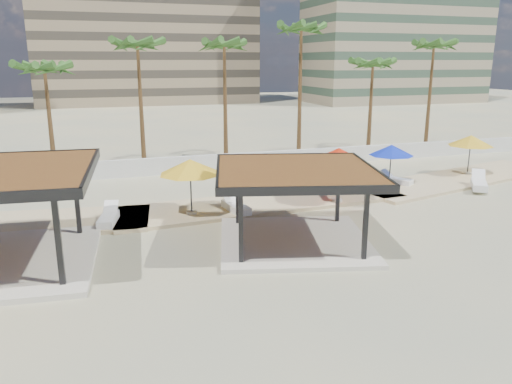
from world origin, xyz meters
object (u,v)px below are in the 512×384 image
(lounger_a, at_px, (108,218))
(lounger_d, at_px, (479,184))
(umbrella_c, at_px, (339,156))
(lounger_c, at_px, (397,180))
(lounger_b, at_px, (236,207))
(pavilion_central, at_px, (295,199))

(lounger_a, bearing_deg, lounger_d, -77.26)
(umbrella_c, bearing_deg, lounger_a, 179.77)
(lounger_d, bearing_deg, lounger_c, 94.12)
(lounger_b, bearing_deg, umbrella_c, -98.87)
(pavilion_central, distance_m, umbrella_c, 6.53)
(umbrella_c, distance_m, lounger_c, 6.45)
(pavilion_central, distance_m, lounger_d, 14.71)
(pavilion_central, bearing_deg, lounger_a, 161.66)
(lounger_a, height_order, lounger_b, lounger_b)
(umbrella_c, distance_m, lounger_b, 6.10)
(pavilion_central, height_order, lounger_d, pavilion_central)
(lounger_a, distance_m, lounger_c, 17.44)
(lounger_a, distance_m, lounger_b, 6.17)
(lounger_c, bearing_deg, pavilion_central, 97.57)
(pavilion_central, height_order, lounger_c, pavilion_central)
(lounger_a, height_order, lounger_d, lounger_d)
(lounger_a, relative_size, lounger_d, 0.93)
(pavilion_central, xyz_separation_m, lounger_b, (-1.22, 4.79, -1.57))
(umbrella_c, relative_size, lounger_a, 1.69)
(pavilion_central, distance_m, lounger_b, 5.19)
(lounger_b, xyz_separation_m, lounger_c, (11.07, 2.56, -0.03))
(umbrella_c, height_order, lounger_b, umbrella_c)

